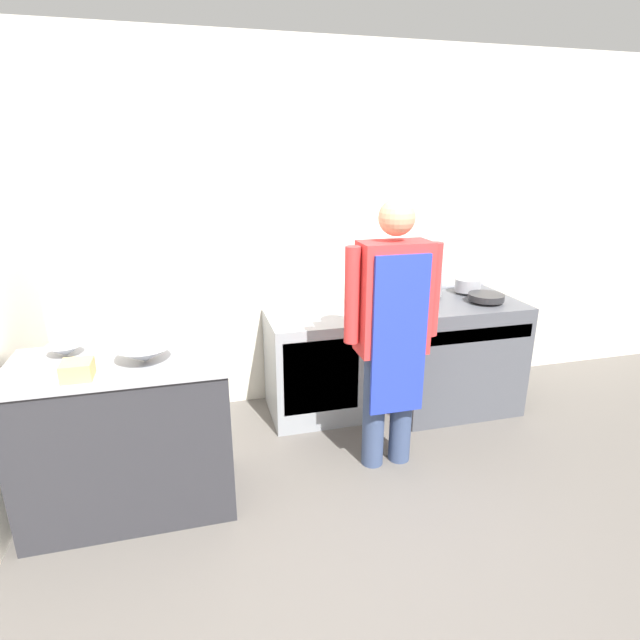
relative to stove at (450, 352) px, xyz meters
The scene contains 12 objects.
ground_plane 1.92m from the stove, 130.52° to the right, with size 14.00×14.00×0.00m, color #5B5651.
wall_back 1.59m from the stove, 159.54° to the left, with size 8.00×0.05×2.70m.
prep_counter 2.43m from the stove, 163.86° to the right, with size 1.13×0.64×0.89m.
stove is the anchor object (origin of this frame).
fridge_unit 1.10m from the stove, behind, with size 0.64×0.60×0.78m.
person_cook 1.15m from the stove, 139.95° to the right, with size 0.60×0.24×1.69m.
mixing_bowl 2.36m from the stove, 161.88° to the right, with size 0.29×0.29×0.09m.
small_bowl 2.71m from the stove, 168.69° to the right, with size 0.19×0.19×0.06m.
plastic_tub 2.68m from the stove, 161.13° to the right, with size 0.14×0.14×0.09m.
stock_pot 0.61m from the stove, 147.54° to the left, with size 0.30×0.30×0.21m.
saute_pan 0.53m from the stove, 35.09° to the right, with size 0.26×0.26×0.05m.
sauce_pot 0.55m from the stove, 35.58° to the left, with size 0.20×0.20×0.10m.
Camera 1 is at (-0.70, -1.86, 1.92)m, focal length 28.00 mm.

